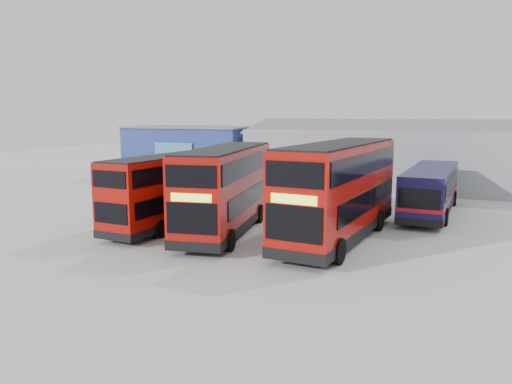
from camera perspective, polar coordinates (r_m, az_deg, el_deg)
name	(u,v)px	position (r m, az deg, el deg)	size (l,w,h in m)	color
ground_plane	(259,225)	(28.96, 0.36, -3.78)	(120.00, 120.00, 0.00)	#AFAFA9
office_block	(195,152)	(50.66, -7.01, 4.59)	(12.30, 8.32, 5.12)	navy
maintenance_shed	(426,157)	(46.51, 18.88, 3.82)	(30.50, 12.00, 5.89)	gray
double_decker_left	(170,191)	(28.57, -9.85, 0.07)	(3.01, 9.81, 4.09)	#9E0E09
double_decker_centre	(226,190)	(26.95, -3.43, 0.20)	(4.25, 11.12, 4.60)	#9E0E09
double_decker_right	(339,192)	(25.48, 9.49, -0.02)	(3.97, 11.92, 4.95)	#9E0E09
single_decker_blue	(430,191)	(33.65, 19.30, 0.07)	(3.21, 11.14, 2.98)	#0E1140
panel_van	(135,169)	(48.49, -13.68, 2.57)	(2.37, 5.02, 2.14)	silver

